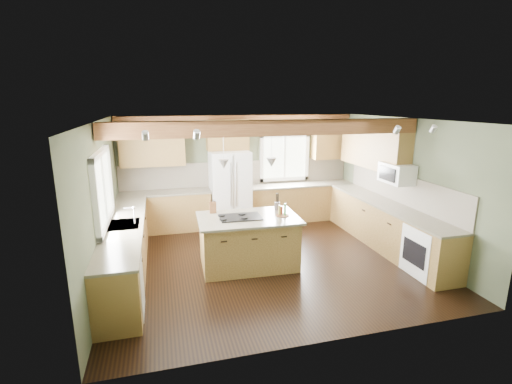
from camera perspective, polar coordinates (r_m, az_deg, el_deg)
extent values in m
plane|color=black|center=(7.08, 1.83, -10.48)|extent=(5.60, 5.60, 0.00)
plane|color=silver|center=(6.46, 2.01, 11.04)|extent=(5.60, 5.60, 0.00)
plane|color=#414A35|center=(9.02, -2.64, 3.52)|extent=(5.60, 0.00, 5.60)
plane|color=#414A35|center=(6.46, -22.65, -1.75)|extent=(0.00, 5.00, 5.00)
plane|color=#414A35|center=(7.90, 21.76, 1.05)|extent=(0.00, 5.00, 5.00)
cube|color=#4F2816|center=(6.37, 2.27, 9.82)|extent=(5.55, 0.26, 0.26)
cube|color=#4F2816|center=(8.78, -2.59, 11.39)|extent=(5.55, 0.20, 0.10)
cube|color=brown|center=(9.02, -2.61, 2.94)|extent=(5.58, 0.03, 0.58)
cube|color=brown|center=(7.95, 21.41, 0.49)|extent=(0.03, 3.70, 0.58)
cube|color=brown|center=(8.74, -13.72, -3.02)|extent=(2.02, 0.60, 0.88)
cube|color=#474134|center=(8.62, -13.89, -0.09)|extent=(2.06, 0.64, 0.04)
cube|color=brown|center=(9.36, 6.77, -1.59)|extent=(2.62, 0.60, 0.88)
cube|color=#474134|center=(9.24, 6.85, 1.16)|extent=(2.66, 0.64, 0.04)
cube|color=brown|center=(6.73, -19.36, -8.56)|extent=(0.60, 3.70, 0.88)
cube|color=#474134|center=(6.58, -19.68, -4.84)|extent=(0.64, 3.74, 0.04)
cube|color=brown|center=(7.99, 19.26, -5.00)|extent=(0.60, 3.70, 0.88)
cube|color=#474134|center=(7.86, 19.53, -1.82)|extent=(0.64, 3.74, 0.04)
cube|color=brown|center=(8.56, -15.66, 6.86)|extent=(1.40, 0.35, 0.90)
cube|color=brown|center=(8.68, -4.41, 8.75)|extent=(0.96, 0.35, 0.70)
cube|color=brown|center=(8.43, 17.59, 6.63)|extent=(0.35, 2.20, 0.90)
cube|color=brown|center=(9.51, 11.34, 7.76)|extent=(0.90, 0.35, 0.90)
cube|color=white|center=(6.44, -22.63, 0.52)|extent=(0.04, 1.60, 1.05)
cube|color=white|center=(9.27, 4.37, 5.34)|extent=(1.10, 0.04, 1.00)
cube|color=#262628|center=(6.58, -19.69, -4.80)|extent=(0.50, 0.65, 0.03)
cylinder|color=#B2B2B7|center=(6.52, -18.21, -3.51)|extent=(0.02, 0.02, 0.28)
cube|color=white|center=(5.56, -20.23, -13.66)|extent=(0.60, 0.60, 0.84)
cube|color=white|center=(7.03, 25.09, -8.25)|extent=(0.60, 0.72, 0.84)
cube|color=white|center=(7.69, 20.82, 2.71)|extent=(0.40, 0.70, 0.38)
cone|color=#B2B2B7|center=(6.26, -4.98, 4.28)|extent=(0.18, 0.18, 0.16)
cone|color=#B2B2B7|center=(6.43, 2.39, 4.56)|extent=(0.18, 0.18, 0.16)
cube|color=silver|center=(8.68, -4.01, 0.39)|extent=(0.90, 0.74, 1.80)
cube|color=brown|center=(6.72, -1.19, -7.78)|extent=(1.70, 1.07, 0.88)
cube|color=#474134|center=(6.56, -1.21, -4.04)|extent=(1.81, 1.19, 0.04)
cube|color=black|center=(6.53, -2.40, -3.87)|extent=(0.74, 0.51, 0.02)
cube|color=brown|center=(6.82, -6.66, -2.38)|extent=(0.13, 0.10, 0.20)
cylinder|color=#413A34|center=(6.98, 3.29, -2.17)|extent=(0.11, 0.11, 0.15)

